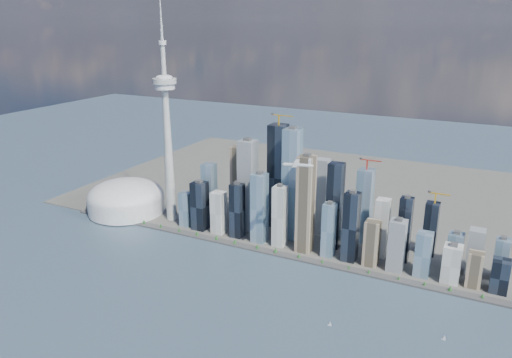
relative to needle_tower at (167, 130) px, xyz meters
The scene contains 10 objects.
ground 491.65m from the needle_tower, 45.94° to the right, with size 4000.00×4000.00×0.00m, color #2D3F4F.
seawall 385.07m from the needle_tower, 11.31° to the right, with size 1100.00×22.00×4.00m, color #383838.
land 544.99m from the needle_tower, 52.43° to the left, with size 1400.00×900.00×3.00m, color #4C4C47.
shoreline_trees 380.99m from the needle_tower, 11.31° to the right, with size 960.53×7.20×8.80m.
skyscraper_cluster 389.75m from the needle_tower, ahead, with size 736.00×142.00×281.85m.
needle_tower is the anchor object (origin of this frame).
dome_stadium 241.40m from the needle_tower, behind, with size 200.00×200.00×86.00m.
airplane 412.74m from the needle_tower, 17.63° to the right, with size 60.33×53.78×14.88m.
sailboat_west 623.91m from the needle_tower, 27.18° to the right, with size 7.00×1.90×9.77m.
sailboat_east 763.11m from the needle_tower, 17.58° to the right, with size 7.33×2.77×10.12m.
Camera 1 is at (428.23, -661.30, 495.98)m, focal length 35.00 mm.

